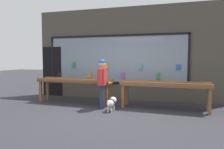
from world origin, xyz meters
TOP-DOWN VIEW (x-y plane):
  - ground_plane at (0.00, 0.00)m, footprint 40.00×40.00m
  - shopfront_facade at (-0.07, 2.39)m, footprint 7.50×0.29m
  - display_table_left at (-1.58, 1.09)m, footprint 2.81×0.65m
  - display_table_right at (1.58, 1.09)m, footprint 2.81×0.72m
  - person_browsing at (-0.34, 0.60)m, footprint 0.28×0.63m
  - small_dog at (0.06, 0.32)m, footprint 0.25×0.59m

SIDE VIEW (x-z plane):
  - ground_plane at x=0.00m, z-range 0.00..0.00m
  - small_dog at x=0.06m, z-range 0.06..0.48m
  - display_table_right at x=1.58m, z-range 0.27..1.15m
  - display_table_left at x=-1.58m, z-range 0.28..1.17m
  - person_browsing at x=-0.34m, z-range 0.12..1.71m
  - shopfront_facade at x=-0.07m, z-range -0.02..3.56m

